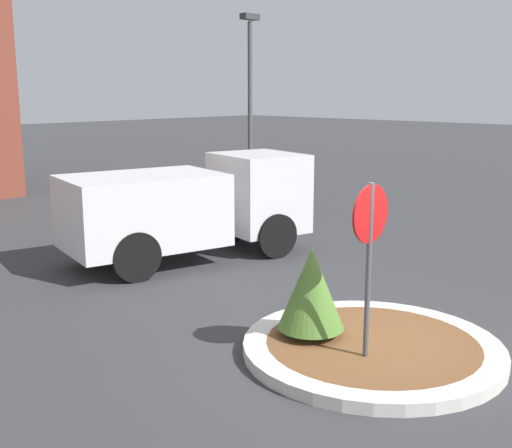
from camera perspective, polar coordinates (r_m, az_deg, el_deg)
ground_plane at (r=9.13m, az=10.26°, el=-11.26°), size 120.00×120.00×0.00m
traffic_island at (r=9.10m, az=10.28°, el=-10.78°), size 3.55×3.55×0.17m
stop_sign at (r=8.14m, az=10.06°, el=-1.50°), size 0.74×0.07×2.44m
island_shrub at (r=8.98m, az=4.94°, el=-5.72°), size 0.93×0.93×1.26m
utility_truck at (r=13.60m, az=-5.93°, el=1.71°), size 5.49×3.11×2.16m
light_pole at (r=22.63m, az=-0.53°, el=11.92°), size 0.70×0.30×6.07m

